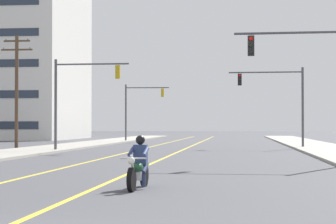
{
  "coord_description": "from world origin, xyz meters",
  "views": [
    {
      "loc": [
        3.64,
        -8.75,
        1.72
      ],
      "look_at": [
        0.38,
        21.28,
        2.37
      ],
      "focal_mm": 68.94,
      "sensor_mm": 36.0,
      "label": 1
    }
  ],
  "objects_px": {
    "traffic_signal_near_right": "(315,72)",
    "traffic_signal_mid_right": "(281,94)",
    "traffic_signal_mid_left": "(138,104)",
    "traffic_signal_near_left": "(77,90)",
    "utility_pole_left_near": "(17,87)",
    "apartment_building_far_left_block": "(1,56)",
    "motorcycle_with_rider": "(139,167)"
  },
  "relations": [
    {
      "from": "traffic_signal_mid_left",
      "to": "apartment_building_far_left_block",
      "type": "relative_size",
      "value": 0.28
    },
    {
      "from": "traffic_signal_near_left",
      "to": "utility_pole_left_near",
      "type": "relative_size",
      "value": 0.74
    },
    {
      "from": "motorcycle_with_rider",
      "to": "apartment_building_far_left_block",
      "type": "relative_size",
      "value": 0.1
    },
    {
      "from": "utility_pole_left_near",
      "to": "traffic_signal_mid_left",
      "type": "bearing_deg",
      "value": 76.35
    },
    {
      "from": "traffic_signal_mid_left",
      "to": "apartment_building_far_left_block",
      "type": "height_order",
      "value": "apartment_building_far_left_block"
    },
    {
      "from": "traffic_signal_near_right",
      "to": "traffic_signal_mid_right",
      "type": "xyz_separation_m",
      "value": [
        -0.13,
        21.13,
        0.04
      ]
    },
    {
      "from": "traffic_signal_mid_right",
      "to": "traffic_signal_mid_left",
      "type": "relative_size",
      "value": 1.0
    },
    {
      "from": "motorcycle_with_rider",
      "to": "traffic_signal_mid_right",
      "type": "relative_size",
      "value": 0.35
    },
    {
      "from": "traffic_signal_near_left",
      "to": "traffic_signal_mid_right",
      "type": "distance_m",
      "value": 16.02
    },
    {
      "from": "motorcycle_with_rider",
      "to": "traffic_signal_mid_left",
      "type": "xyz_separation_m",
      "value": [
        -8.02,
        51.52,
        3.51
      ]
    },
    {
      "from": "traffic_signal_mid_left",
      "to": "apartment_building_far_left_block",
      "type": "bearing_deg",
      "value": 147.86
    },
    {
      "from": "traffic_signal_mid_right",
      "to": "traffic_signal_mid_left",
      "type": "height_order",
      "value": "same"
    },
    {
      "from": "traffic_signal_mid_right",
      "to": "motorcycle_with_rider",
      "type": "bearing_deg",
      "value": -100.35
    },
    {
      "from": "traffic_signal_near_right",
      "to": "apartment_building_far_left_block",
      "type": "bearing_deg",
      "value": 123.05
    },
    {
      "from": "traffic_signal_near_left",
      "to": "apartment_building_far_left_block",
      "type": "relative_size",
      "value": 0.28
    },
    {
      "from": "traffic_signal_mid_right",
      "to": "traffic_signal_mid_left",
      "type": "distance_m",
      "value": 23.51
    },
    {
      "from": "motorcycle_with_rider",
      "to": "apartment_building_far_left_block",
      "type": "height_order",
      "value": "apartment_building_far_left_block"
    },
    {
      "from": "traffic_signal_near_right",
      "to": "traffic_signal_mid_left",
      "type": "bearing_deg",
      "value": 109.41
    },
    {
      "from": "traffic_signal_near_left",
      "to": "traffic_signal_mid_right",
      "type": "height_order",
      "value": "same"
    },
    {
      "from": "traffic_signal_near_left",
      "to": "utility_pole_left_near",
      "type": "distance_m",
      "value": 6.77
    },
    {
      "from": "traffic_signal_near_left",
      "to": "traffic_signal_mid_left",
      "type": "bearing_deg",
      "value": 89.98
    },
    {
      "from": "traffic_signal_near_left",
      "to": "utility_pole_left_near",
      "type": "height_order",
      "value": "utility_pole_left_near"
    },
    {
      "from": "traffic_signal_near_left",
      "to": "utility_pole_left_near",
      "type": "xyz_separation_m",
      "value": [
        -5.53,
        3.87,
        0.45
      ]
    },
    {
      "from": "traffic_signal_near_right",
      "to": "traffic_signal_mid_left",
      "type": "height_order",
      "value": "same"
    },
    {
      "from": "traffic_signal_near_right",
      "to": "traffic_signal_mid_right",
      "type": "bearing_deg",
      "value": 90.34
    },
    {
      "from": "motorcycle_with_rider",
      "to": "apartment_building_far_left_block",
      "type": "distance_m",
      "value": 70.89
    },
    {
      "from": "traffic_signal_mid_right",
      "to": "utility_pole_left_near",
      "type": "bearing_deg",
      "value": -168.61
    },
    {
      "from": "traffic_signal_near_right",
      "to": "traffic_signal_mid_left",
      "type": "relative_size",
      "value": 1.0
    },
    {
      "from": "traffic_signal_mid_left",
      "to": "utility_pole_left_near",
      "type": "relative_size",
      "value": 0.74
    },
    {
      "from": "traffic_signal_near_right",
      "to": "utility_pole_left_near",
      "type": "relative_size",
      "value": 0.74
    },
    {
      "from": "traffic_signal_near_right",
      "to": "apartment_building_far_left_block",
      "type": "xyz_separation_m",
      "value": [
        -34.3,
        52.72,
        6.82
      ]
    },
    {
      "from": "motorcycle_with_rider",
      "to": "traffic_signal_mid_left",
      "type": "height_order",
      "value": "traffic_signal_mid_left"
    }
  ]
}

